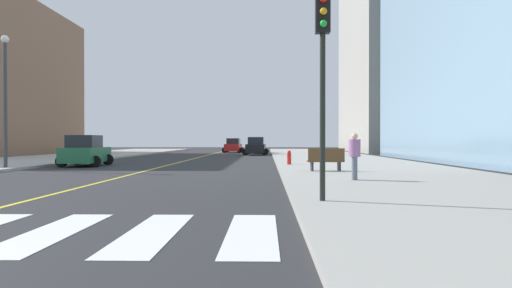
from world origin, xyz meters
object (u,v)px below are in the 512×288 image
object	(u,v)px
car_yellow_second	(258,147)
car_red_fourth	(233,146)
fire_hydrant	(289,158)
street_lamp	(5,89)
traffic_light_near_corner	(323,56)
car_black_nearest	(256,147)
pedestrian_waiting_east	(355,154)
park_bench	(326,160)
car_green_third	(85,152)

from	to	relation	value
car_yellow_second	car_red_fourth	xyz separation A→B (m)	(-3.39, 4.13, 0.08)
fire_hydrant	street_lamp	xyz separation A→B (m)	(-16.06, -3.50, 3.94)
car_red_fourth	traffic_light_near_corner	xyz separation A→B (m)	(5.87, -51.75, 2.87)
car_black_nearest	traffic_light_near_corner	bearing A→B (deg)	95.63
pedestrian_waiting_east	street_lamp	world-z (taller)	street_lamp
car_yellow_second	traffic_light_near_corner	xyz separation A→B (m)	(2.48, -47.62, 2.96)
car_red_fourth	pedestrian_waiting_east	xyz separation A→B (m)	(7.84, -45.46, 0.23)
park_bench	street_lamp	world-z (taller)	street_lamp
park_bench	fire_hydrant	distance (m)	6.44
car_red_fourth	fire_hydrant	bearing A→B (deg)	102.62
car_black_nearest	park_bench	xyz separation A→B (m)	(4.11, -30.03, -0.26)
car_black_nearest	car_yellow_second	distance (m)	6.06
pedestrian_waiting_east	car_red_fourth	bearing A→B (deg)	-155.20
pedestrian_waiting_east	park_bench	bearing A→B (deg)	-160.19
traffic_light_near_corner	park_bench	xyz separation A→B (m)	(1.53, 11.54, -3.09)
pedestrian_waiting_east	fire_hydrant	xyz separation A→B (m)	(-1.94, 11.51, -0.56)
car_yellow_second	park_bench	bearing A→B (deg)	97.01
park_bench	street_lamp	distance (m)	18.18
car_green_third	car_red_fourth	size ratio (longest dim) A/B	1.03
car_red_fourth	park_bench	size ratio (longest dim) A/B	2.43
traffic_light_near_corner	fire_hydrant	world-z (taller)	traffic_light_near_corner
traffic_light_near_corner	pedestrian_waiting_east	size ratio (longest dim) A/B	2.90
car_black_nearest	car_red_fourth	bearing A→B (deg)	-70.05
car_yellow_second	traffic_light_near_corner	world-z (taller)	traffic_light_near_corner
traffic_light_near_corner	fire_hydrant	xyz separation A→B (m)	(0.02, 17.80, -3.20)
car_red_fourth	car_green_third	bearing A→B (deg)	80.58
park_bench	traffic_light_near_corner	bearing A→B (deg)	169.83
car_green_third	fire_hydrant	bearing A→B (deg)	-5.04
park_bench	fire_hydrant	xyz separation A→B (m)	(-1.50, 6.26, -0.11)
car_red_fourth	fire_hydrant	size ratio (longest dim) A/B	4.97
car_yellow_second	car_green_third	size ratio (longest dim) A/B	0.87
pedestrian_waiting_east	fire_hydrant	world-z (taller)	pedestrian_waiting_east
car_black_nearest	fire_hydrant	distance (m)	23.91
car_yellow_second	street_lamp	world-z (taller)	street_lamp
traffic_light_near_corner	street_lamp	bearing A→B (deg)	-41.73
car_yellow_second	street_lamp	distance (m)	36.16
car_yellow_second	street_lamp	xyz separation A→B (m)	(-13.55, -33.32, 3.69)
pedestrian_waiting_east	fire_hydrant	size ratio (longest dim) A/B	2.01
car_green_third	car_red_fourth	distance (m)	34.15
car_green_third	fire_hydrant	xyz separation A→B (m)	(13.11, -0.57, -0.35)
car_green_third	pedestrian_waiting_east	world-z (taller)	car_green_third
car_yellow_second	car_red_fourth	size ratio (longest dim) A/B	0.89
car_green_third	pedestrian_waiting_east	distance (m)	19.30
car_green_third	car_red_fourth	bearing A→B (deg)	75.26
car_green_third	street_lamp	world-z (taller)	street_lamp
park_bench	car_red_fourth	bearing A→B (deg)	7.80
car_black_nearest	traffic_light_near_corner	size ratio (longest dim) A/B	0.89
car_black_nearest	car_red_fourth	size ratio (longest dim) A/B	1.04
fire_hydrant	traffic_light_near_corner	bearing A→B (deg)	-90.08
car_red_fourth	street_lamp	bearing A→B (deg)	77.59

